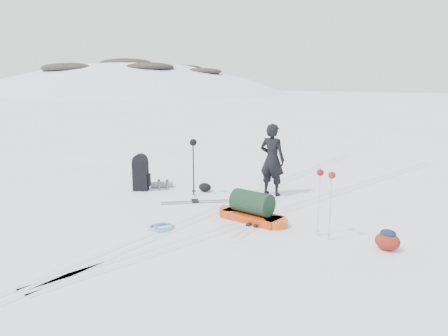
{
  "coord_description": "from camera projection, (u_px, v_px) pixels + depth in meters",
  "views": [
    {
      "loc": [
        6.05,
        -7.57,
        2.9
      ],
      "look_at": [
        0.09,
        0.02,
        0.95
      ],
      "focal_mm": 35.0,
      "sensor_mm": 36.0,
      "label": 1
    }
  ],
  "objects": [
    {
      "name": "ground",
      "position": [
        220.0,
        208.0,
        10.07
      ],
      "size": [
        200.0,
        200.0,
        0.0
      ],
      "primitive_type": "plane",
      "color": "white",
      "rests_on": "ground"
    },
    {
      "name": "ski_tracks",
      "position": [
        263.0,
        204.0,
        10.37
      ],
      "size": [
        3.38,
        17.97,
        0.01
      ],
      "color": "silver",
      "rests_on": "ground"
    },
    {
      "name": "skier",
      "position": [
        272.0,
        160.0,
        11.05
      ],
      "size": [
        0.7,
        0.49,
        1.84
      ],
      "primitive_type": "imported",
      "rotation": [
        0.0,
        0.0,
        3.22
      ],
      "color": "black",
      "rests_on": "ground"
    },
    {
      "name": "pulk_sled",
      "position": [
        252.0,
        210.0,
        9.11
      ],
      "size": [
        1.68,
        0.58,
        0.64
      ],
      "rotation": [
        0.0,
        0.0,
        -0.03
      ],
      "color": "red",
      "rests_on": "ground"
    },
    {
      "name": "expedition_rucksack",
      "position": [
        143.0,
        173.0,
        11.64
      ],
      "size": [
        0.73,
        1.06,
        0.99
      ],
      "rotation": [
        0.0,
        0.0,
        0.6
      ],
      "color": "black",
      "rests_on": "ground"
    },
    {
      "name": "ski_poles_black",
      "position": [
        193.0,
        149.0,
        10.95
      ],
      "size": [
        0.19,
        0.18,
        1.46
      ],
      "rotation": [
        0.0,
        0.0,
        0.23
      ],
      "color": "black",
      "rests_on": "ground"
    },
    {
      "name": "ski_poles_silver",
      "position": [
        326.0,
        182.0,
        7.96
      ],
      "size": [
        0.4,
        0.21,
        1.29
      ],
      "rotation": [
        0.0,
        0.0,
        -0.13
      ],
      "color": "silver",
      "rests_on": "ground"
    },
    {
      "name": "touring_skis_grey",
      "position": [
        195.0,
        202.0,
        10.52
      ],
      "size": [
        1.31,
        1.36,
        0.06
      ],
      "rotation": [
        0.0,
        0.0,
        0.81
      ],
      "color": "gray",
      "rests_on": "ground"
    },
    {
      "name": "touring_skis_white",
      "position": [
        253.0,
        226.0,
        8.78
      ],
      "size": [
        0.53,
        1.69,
        0.06
      ],
      "rotation": [
        0.0,
        0.0,
        -1.4
      ],
      "color": "white",
      "rests_on": "ground"
    },
    {
      "name": "rope_coil",
      "position": [
        162.0,
        227.0,
        8.68
      ],
      "size": [
        0.52,
        0.52,
        0.06
      ],
      "rotation": [
        0.0,
        0.0,
        -0.04
      ],
      "color": "#57AFD5",
      "rests_on": "ground"
    },
    {
      "name": "small_daypack",
      "position": [
        388.0,
        240.0,
        7.55
      ],
      "size": [
        0.45,
        0.35,
        0.37
      ],
      "rotation": [
        0.0,
        0.0,
        -0.05
      ],
      "color": "maroon",
      "rests_on": "ground"
    },
    {
      "name": "thermos_pair",
      "position": [
        163.0,
        185.0,
        11.68
      ],
      "size": [
        0.21,
        0.28,
        0.3
      ],
      "rotation": [
        0.0,
        0.0,
        0.24
      ],
      "color": "#53565A",
      "rests_on": "ground"
    },
    {
      "name": "stuff_sack",
      "position": [
        205.0,
        187.0,
        11.55
      ],
      "size": [
        0.44,
        0.39,
        0.23
      ],
      "rotation": [
        0.0,
        0.0,
        0.37
      ],
      "color": "black",
      "rests_on": "ground"
    }
  ]
}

